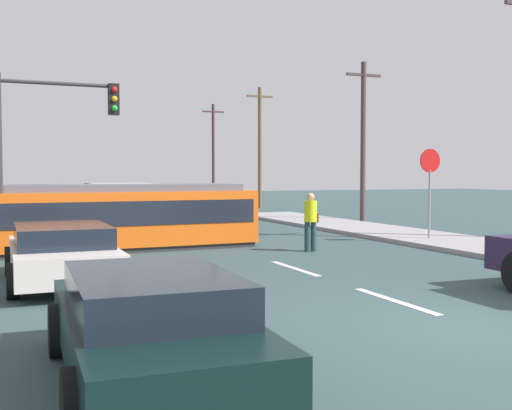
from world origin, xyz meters
The scene contains 15 objects.
ground_plane centered at (0.00, 10.00, 0.00)m, with size 120.00×120.00×0.00m, color #33494C.
lane_stripe_1 centered at (0.00, 2.00, 0.01)m, with size 0.16×2.40×0.01m, color silver.
lane_stripe_2 centered at (0.00, 6.00, 0.01)m, with size 0.16×2.40×0.01m, color silver.
lane_stripe_3 centered at (0.00, 17.40, 0.01)m, with size 0.16×2.40×0.01m, color silver.
lane_stripe_4 centered at (0.00, 23.40, 0.01)m, with size 0.16×2.40×0.01m, color silver.
streetcar_tram centered at (-3.28, 11.40, 0.98)m, with size 8.30×2.86×1.91m.
city_bus centered at (-1.68, 18.54, 1.05)m, with size 2.61×5.63×1.83m.
pedestrian_crossing centered at (1.83, 8.74, 0.94)m, with size 0.48×0.36×1.67m.
parked_sedan_near centered at (-4.85, -0.57, 0.62)m, with size 2.01×4.40×1.19m.
parked_sedan_mid centered at (-5.19, 6.00, 0.63)m, with size 2.14×4.52×1.19m.
stop_sign centered at (6.44, 9.37, 2.19)m, with size 0.76×0.07×2.88m.
traffic_light_mast centered at (-5.08, 10.20, 3.39)m, with size 3.11×0.33×4.79m.
utility_pole_mid centered at (9.29, 17.94, 3.88)m, with size 1.80×0.24×7.41m.
utility_pole_far centered at (9.37, 30.73, 4.14)m, with size 1.80×0.24×7.91m.
utility_pole_distant centered at (9.38, 40.51, 4.10)m, with size 1.80×0.24×7.83m.
Camera 1 is at (-6.23, -6.93, 2.19)m, focal length 43.40 mm.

